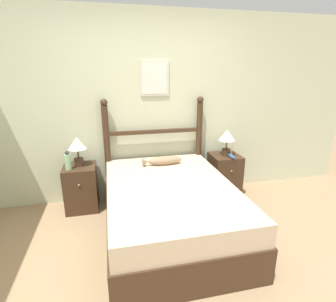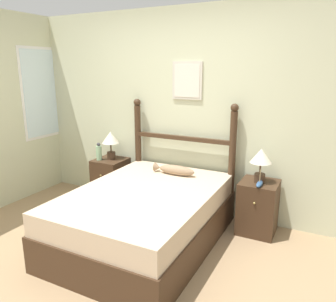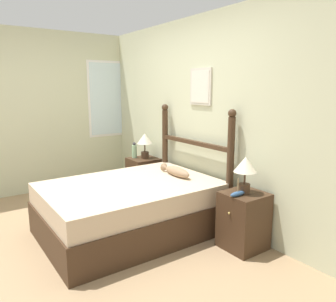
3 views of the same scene
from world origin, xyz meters
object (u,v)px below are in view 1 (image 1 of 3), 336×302
Objects in this scene: nightstand_right at (224,174)px; model_boat at (231,156)px; table_lamp_right at (227,137)px; table_lamp_left at (77,146)px; fish_pillow at (163,161)px; bottle at (68,161)px; nightstand_left at (81,187)px; bed at (170,209)px.

model_boat is at bearing -80.01° from nightstand_right.
table_lamp_right reaches higher than model_boat.
table_lamp_left is 0.73× the size of fish_pillow.
table_lamp_left is at bearing 45.94° from bottle.
nightstand_left is 2.50× the size of bottle.
nightstand_right is 0.35m from model_boat.
model_boat is at bearing -1.13° from bottle.
nightstand_right is 1.05m from fish_pillow.
table_lamp_left is 1.11m from fish_pillow.
fish_pillow is (-0.97, -0.16, -0.22)m from table_lamp_right.
model_boat reaches higher than nightstand_left.
nightstand_left reaches higher than bed.
nightstand_left is 2.11m from table_lamp_right.
fish_pillow is (1.07, -0.20, -0.22)m from table_lamp_left.
model_boat is 0.99m from fish_pillow.
bed is 1.39m from bottle.
fish_pillow is at bearing -3.73° from bottle.
table_lamp_left reaches higher than bottle.
table_lamp_left reaches higher than nightstand_right.
table_lamp_right is at bearing -110.06° from nightstand_right.
model_boat is 0.37× the size of fish_pillow.
nightstand_left is at bearing 180.00° from nightstand_right.
nightstand_left is at bearing 179.75° from table_lamp_right.
table_lamp_left is 1.58× the size of bottle.
nightstand_right is 2.19m from bottle.
nightstand_right is 0.57m from table_lamp_right.
model_boat reaches higher than bed.
nightstand_right is (2.04, 0.00, 0.00)m from nightstand_left.
bottle reaches higher than nightstand_left.
model_boat is (0.03, -0.12, -0.24)m from table_lamp_right.
model_boat is at bearing -4.50° from table_lamp_left.
nightstand_left is 3.10× the size of model_boat.
nightstand_right is at bearing 0.00° from nightstand_left.
nightstand_right is (1.02, 0.78, 0.01)m from bed.
table_lamp_left is at bearing 179.17° from nightstand_right.
nightstand_right is at bearing 2.39° from bottle.
table_lamp_left is 1.00× the size of table_lamp_right.
bottle is 1.19m from fish_pillow.
fish_pillow reaches higher than bed.
nightstand_left is at bearing 176.31° from model_boat.
table_lamp_right is 0.27m from model_boat.
nightstand_left is 1.15× the size of fish_pillow.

